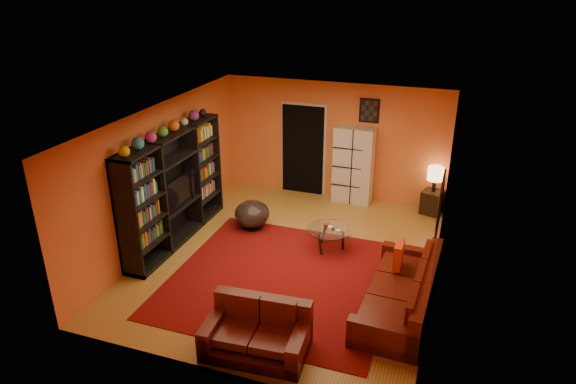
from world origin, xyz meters
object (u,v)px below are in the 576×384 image
(tv, at_px, (175,191))
(loveseat, at_px, (258,331))
(storage_cabinet, at_px, (353,165))
(coffee_table, at_px, (329,231))
(side_table, at_px, (432,202))
(table_lamp, at_px, (435,174))
(sofa, at_px, (405,293))
(bowl_chair, at_px, (252,214))
(entertainment_unit, at_px, (174,188))

(tv, bearing_deg, loveseat, -132.21)
(tv, height_order, storage_cabinet, storage_cabinet)
(coffee_table, bearing_deg, side_table, 53.34)
(side_table, distance_m, table_lamp, 0.64)
(tv, xyz_separation_m, sofa, (4.37, -0.80, -0.73))
(loveseat, bearing_deg, bowl_chair, 20.31)
(coffee_table, xyz_separation_m, storage_cabinet, (-0.08, 2.28, 0.48))
(bowl_chair, distance_m, table_lamp, 3.88)
(tv, xyz_separation_m, coffee_table, (2.82, 0.58, -0.63))
(entertainment_unit, relative_size, coffee_table, 3.60)
(entertainment_unit, height_order, storage_cabinet, entertainment_unit)
(sofa, xyz_separation_m, storage_cabinet, (-1.63, 3.66, 0.57))
(coffee_table, xyz_separation_m, side_table, (1.66, 2.23, -0.13))
(sofa, height_order, bowl_chair, sofa)
(entertainment_unit, relative_size, side_table, 6.00)
(sofa, relative_size, coffee_table, 2.91)
(loveseat, xyz_separation_m, side_table, (1.87, 5.17, -0.04))
(bowl_chair, height_order, table_lamp, table_lamp)
(bowl_chair, bearing_deg, coffee_table, -11.67)
(loveseat, distance_m, coffee_table, 2.95)
(side_table, bearing_deg, table_lamp, -90.00)
(loveseat, relative_size, table_lamp, 2.65)
(entertainment_unit, xyz_separation_m, bowl_chair, (1.18, 0.87, -0.74))
(tv, distance_m, loveseat, 3.59)
(coffee_table, bearing_deg, bowl_chair, 168.33)
(entertainment_unit, relative_size, loveseat, 2.09)
(storage_cabinet, bearing_deg, sofa, -63.32)
(tv, xyz_separation_m, side_table, (4.47, 2.81, -0.76))
(bowl_chair, bearing_deg, loveseat, -65.92)
(entertainment_unit, relative_size, table_lamp, 5.55)
(loveseat, xyz_separation_m, bowl_chair, (-1.47, 3.29, 0.02))
(tv, bearing_deg, coffee_table, -78.35)
(sofa, xyz_separation_m, side_table, (0.11, 3.61, -0.03))
(side_table, bearing_deg, bowl_chair, -150.59)
(sofa, xyz_separation_m, loveseat, (-1.76, -1.56, 0.00))
(loveseat, xyz_separation_m, coffee_table, (0.21, 2.94, 0.09))
(entertainment_unit, distance_m, bowl_chair, 1.65)
(entertainment_unit, bearing_deg, loveseat, -42.38)
(entertainment_unit, xyz_separation_m, table_lamp, (4.53, 2.75, -0.16))
(bowl_chair, height_order, side_table, bowl_chair)
(sofa, distance_m, loveseat, 2.35)
(coffee_table, bearing_deg, storage_cabinet, 92.09)
(tv, height_order, sofa, tv)
(entertainment_unit, bearing_deg, table_lamp, 31.29)
(side_table, bearing_deg, entertainment_unit, -148.71)
(entertainment_unit, distance_m, side_table, 5.36)
(loveseat, distance_m, storage_cabinet, 5.25)
(sofa, bearing_deg, loveseat, -135.84)
(loveseat, distance_m, side_table, 5.50)
(bowl_chair, bearing_deg, table_lamp, 29.41)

